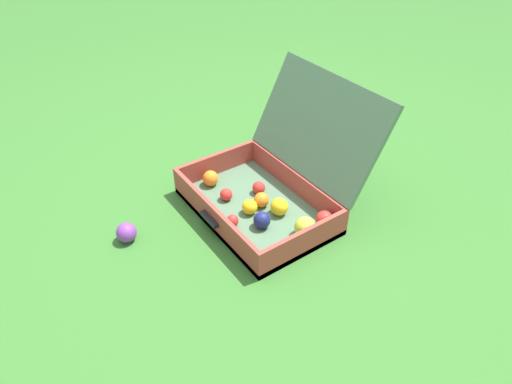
# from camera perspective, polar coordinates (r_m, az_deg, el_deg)

# --- Properties ---
(ground_plane) EXTENTS (16.00, 16.00, 0.00)m
(ground_plane) POSITION_cam_1_polar(r_m,az_deg,el_deg) (1.96, 1.69, -2.24)
(ground_plane) COLOR #336B28
(open_suitcase) EXTENTS (0.64, 0.65, 0.51)m
(open_suitcase) POSITION_cam_1_polar(r_m,az_deg,el_deg) (1.91, 2.30, 0.97)
(open_suitcase) COLOR #4C7051
(open_suitcase) RESTS_ON ground
(stray_ball_on_grass) EXTENTS (0.08, 0.08, 0.08)m
(stray_ball_on_grass) POSITION_cam_1_polar(r_m,az_deg,el_deg) (1.86, -15.76, -4.85)
(stray_ball_on_grass) COLOR purple
(stray_ball_on_grass) RESTS_ON ground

